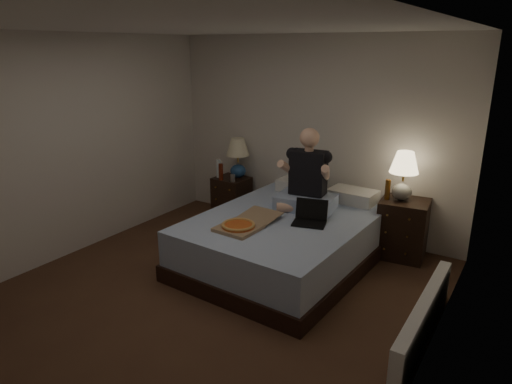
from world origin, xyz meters
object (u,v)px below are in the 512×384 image
Objects in this scene: water_bottle at (219,169)px; radiator at (423,321)px; nightstand_right at (403,229)px; bed at (285,240)px; lamp_left at (238,158)px; lamp_right at (403,176)px; nightstand_left at (232,197)px; beer_bottle_left at (221,172)px; person at (307,170)px; soda_can at (233,178)px; beer_bottle_right at (388,190)px; pizza_box at (238,226)px; laptop at (309,214)px.

radiator is (3.19, -1.46, -0.51)m from water_bottle.
nightstand_right is 0.43× the size of radiator.
water_bottle is (-1.53, 0.80, 0.43)m from bed.
lamp_right is (2.28, -0.04, 0.10)m from lamp_left.
nightstand_left is 0.46m from water_bottle.
beer_bottle_left is 0.25× the size of person.
soda_can is at bearing -75.05° from lamp_left.
water_bottle is (-2.52, -0.09, -0.25)m from lamp_right.
nightstand_right is 2.60m from water_bottle.
beer_bottle_right is 0.30× the size of pizza_box.
nightstand_right is 2.01× the size of laptop.
lamp_left is at bearing 29.22° from water_bottle.
beer_bottle_left is at bearing -175.52° from lamp_right.
laptop is 0.76m from pizza_box.
lamp_left is at bearing 149.43° from person.
beer_bottle_right is at bearing 1.63° from nightstand_left.
lamp_right is 1.85m from radiator.
laptop reaches higher than soda_can.
radiator is (3.08, -1.36, -0.50)m from beer_bottle_left.
pizza_box is at bearing -52.62° from soda_can.
nightstand_left is 0.63× the size of person.
nightstand_right is at bearing 20.98° from person.
bed is at bearing 158.40° from radiator.
lamp_left is 0.74× the size of pizza_box.
nightstand_right is 6.82× the size of soda_can.
nightstand_right is at bearing -5.39° from lamp_right.
beer_bottle_left is at bearing -119.47° from lamp_left.
radiator is at bearing -24.59° from water_bottle.
beer_bottle_right is at bearing -155.42° from lamp_right.
bed is 1.39× the size of radiator.
person is at bearing -149.08° from beer_bottle_right.
soda_can is 1.66m from pizza_box.
lamp_left is 0.31m from beer_bottle_left.
soda_can is 0.20m from beer_bottle_left.
laptop is at bearing -8.36° from bed.
beer_bottle_right reaches higher than laptop.
radiator is (1.35, -0.60, -0.48)m from laptop.
person is 2.74× the size of laptop.
lamp_left is at bearing 146.80° from bed.
person reaches higher than lamp_left.
nightstand_left is 2.54× the size of beer_bottle_left.
water_bottle reaches higher than bed.
bed is 1.64m from beer_bottle_left.
lamp_left is at bearing 172.85° from nightstand_right.
beer_bottle_right reaches higher than pizza_box.
beer_bottle_left reaches higher than bed.
water_bottle is at bearing -177.86° from lamp_right.
bed is 1.38m from nightstand_right.
person is (0.06, 0.36, 0.74)m from bed.
lamp_right reaches higher than soda_can.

